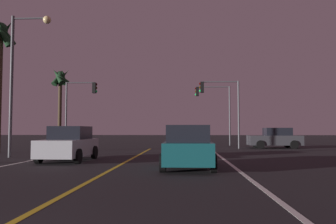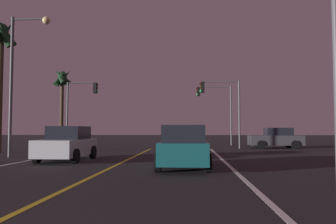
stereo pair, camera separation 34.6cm
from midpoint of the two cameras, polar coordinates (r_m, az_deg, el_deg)
lane_edge_right at (r=11.86m, az=11.94°, el=-10.33°), size 0.16×31.22×0.01m
lane_center_divider at (r=12.10m, az=-11.62°, el=-10.19°), size 0.16×31.22×0.01m
car_oncoming at (r=17.32m, az=-16.98°, el=-5.24°), size 2.02×4.30×1.70m
car_crossing_side at (r=29.43m, az=17.42°, el=-4.29°), size 4.30×2.02×1.70m
car_lead_same_lane at (r=13.36m, az=2.63°, el=-6.05°), size 2.02×4.30×1.70m
traffic_light_near_right at (r=27.99m, az=8.43°, el=2.32°), size 3.30×0.36×5.56m
traffic_light_near_left at (r=29.27m, az=-14.95°, el=2.10°), size 2.71×0.36×5.57m
traffic_light_far_right at (r=33.46m, az=7.43°, el=1.77°), size 3.49×0.36×5.84m
street_lamp_left_mid at (r=20.68m, az=-24.19°, el=7.04°), size 2.27×0.44×7.94m
palm_tree_left_mid at (r=25.57m, az=-26.99°, el=10.30°), size 1.95×2.07×9.26m
palm_tree_left_far at (r=36.00m, az=-18.14°, el=4.68°), size 2.14×2.00×7.89m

